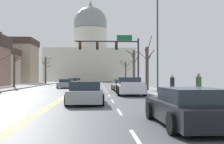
% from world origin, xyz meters
% --- Properties ---
extents(ground, '(20.00, 180.00, 0.20)m').
position_xyz_m(ground, '(0.00, -0.00, 0.02)').
color(ground, '#4F4F54').
extents(signal_gantry, '(7.91, 0.41, 6.57)m').
position_xyz_m(signal_gantry, '(4.75, 12.73, 4.87)').
color(signal_gantry, '#28282D').
rests_on(signal_gantry, ground).
extents(street_lamp_right, '(2.53, 0.24, 8.98)m').
position_xyz_m(street_lamp_right, '(7.89, 4.71, 5.42)').
color(street_lamp_right, '#333338').
rests_on(street_lamp_right, ground).
extents(capitol_building, '(31.14, 21.16, 29.97)m').
position_xyz_m(capitol_building, '(0.00, 80.48, 9.58)').
color(capitol_building, beige).
rests_on(capitol_building, ground).
extents(sedan_near_00, '(2.13, 4.48, 1.26)m').
position_xyz_m(sedan_near_00, '(5.23, 9.60, 0.59)').
color(sedan_near_00, silver).
rests_on(sedan_near_00, ground).
extents(pickup_truck_near_01, '(2.48, 5.71, 1.51)m').
position_xyz_m(pickup_truck_near_01, '(5.36, 2.98, 0.69)').
color(pickup_truck_near_01, silver).
rests_on(pickup_truck_near_01, ground).
extents(sedan_near_02, '(2.13, 4.59, 1.29)m').
position_xyz_m(sedan_near_02, '(1.83, -4.74, 0.61)').
color(sedan_near_02, '#9EA3A8').
rests_on(sedan_near_02, ground).
extents(sedan_near_03, '(2.10, 4.52, 1.21)m').
position_xyz_m(sedan_near_03, '(5.40, -12.10, 0.58)').
color(sedan_near_03, black).
rests_on(sedan_near_03, ground).
extents(sedan_oncoming_00, '(2.15, 4.73, 1.22)m').
position_xyz_m(sedan_oncoming_00, '(-1.76, 17.15, 0.57)').
color(sedan_oncoming_00, '#9EA3A8').
rests_on(sedan_oncoming_00, ground).
extents(sedan_oncoming_01, '(1.95, 4.34, 1.25)m').
position_xyz_m(sedan_oncoming_01, '(-1.72, 27.74, 0.60)').
color(sedan_oncoming_01, '#6B6056').
rests_on(sedan_oncoming_01, ground).
extents(sedan_oncoming_02, '(2.03, 4.37, 1.28)m').
position_xyz_m(sedan_oncoming_02, '(-1.78, 35.92, 0.60)').
color(sedan_oncoming_02, '#6B6056').
rests_on(sedan_oncoming_02, ground).
extents(flank_building_01, '(10.48, 9.29, 10.33)m').
position_xyz_m(flank_building_01, '(-17.19, 44.27, 5.21)').
color(flank_building_01, tan).
rests_on(flank_building_01, ground).
extents(bare_tree_00, '(2.45, 2.26, 4.94)m').
position_xyz_m(bare_tree_00, '(8.44, 35.83, 2.68)').
color(bare_tree_00, brown).
rests_on(bare_tree_00, ground).
extents(bare_tree_01, '(2.38, 1.60, 5.61)m').
position_xyz_m(bare_tree_01, '(-8.28, 37.05, 3.07)').
color(bare_tree_01, brown).
rests_on(bare_tree_01, ground).
extents(bare_tree_02, '(2.06, 2.40, 5.70)m').
position_xyz_m(bare_tree_02, '(7.87, 8.25, 2.61)').
color(bare_tree_02, '#4C3D2D').
rests_on(bare_tree_02, ground).
extents(bare_tree_04, '(2.31, 1.32, 5.89)m').
position_xyz_m(bare_tree_04, '(8.30, 22.07, 3.16)').
color(bare_tree_04, '#4C3D2D').
rests_on(bare_tree_04, ground).
extents(bare_tree_05, '(2.34, 2.17, 5.74)m').
position_xyz_m(bare_tree_05, '(-8.74, 17.10, 3.06)').
color(bare_tree_05, '#4C3D2D').
rests_on(bare_tree_05, ground).
extents(pedestrian_00, '(0.35, 0.34, 1.58)m').
position_xyz_m(pedestrian_00, '(8.44, 0.57, 1.01)').
color(pedestrian_00, '#33333D').
rests_on(pedestrian_00, ground).
extents(pedestrian_01, '(0.35, 0.34, 1.64)m').
position_xyz_m(pedestrian_01, '(8.83, -3.97, 1.04)').
color(pedestrian_01, '#33333D').
rests_on(pedestrian_01, ground).
extents(bicycle_parked, '(0.12, 1.77, 0.85)m').
position_xyz_m(bicycle_parked, '(7.88, -4.18, 0.49)').
color(bicycle_parked, black).
rests_on(bicycle_parked, ground).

